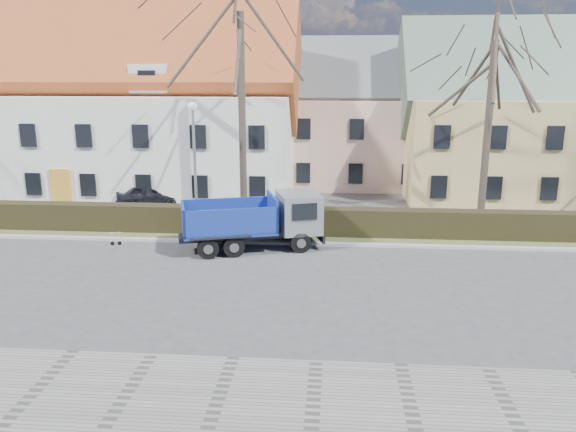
# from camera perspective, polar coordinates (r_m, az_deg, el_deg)

# --- Properties ---
(ground) EXTENTS (120.00, 120.00, 0.00)m
(ground) POSITION_cam_1_polar(r_m,az_deg,el_deg) (21.04, -2.69, -6.53)
(ground) COLOR #444446
(sidewalk_near) EXTENTS (80.00, 5.00, 0.08)m
(sidewalk_near) POSITION_cam_1_polar(r_m,az_deg,el_deg) (13.52, -7.52, -19.16)
(sidewalk_near) COLOR gray
(sidewalk_near) RESTS_ON ground
(curb_far) EXTENTS (80.00, 0.30, 0.12)m
(curb_far) POSITION_cam_1_polar(r_m,az_deg,el_deg) (25.35, -1.38, -2.72)
(curb_far) COLOR #A7A6A3
(curb_far) RESTS_ON ground
(grass_strip) EXTENTS (80.00, 3.00, 0.10)m
(grass_strip) POSITION_cam_1_polar(r_m,az_deg,el_deg) (26.88, -1.02, -1.75)
(grass_strip) COLOR #4E5630
(grass_strip) RESTS_ON ground
(hedge) EXTENTS (60.00, 0.90, 1.30)m
(hedge) POSITION_cam_1_polar(r_m,az_deg,el_deg) (26.53, -1.07, -0.63)
(hedge) COLOR black
(hedge) RESTS_ON ground
(building_white) EXTENTS (26.80, 10.80, 9.50)m
(building_white) POSITION_cam_1_polar(r_m,az_deg,el_deg) (38.87, -19.25, 9.47)
(building_white) COLOR white
(building_white) RESTS_ON ground
(building_pink) EXTENTS (10.80, 8.80, 8.00)m
(building_pink) POSITION_cam_1_polar(r_m,az_deg,el_deg) (39.69, 6.78, 9.15)
(building_pink) COLOR beige
(building_pink) RESTS_ON ground
(building_yellow) EXTENTS (18.80, 10.80, 8.50)m
(building_yellow) POSITION_cam_1_polar(r_m,az_deg,el_deg) (39.03, 25.03, 8.22)
(building_yellow) COLOR tan
(building_yellow) RESTS_ON ground
(tree_1) EXTENTS (9.20, 9.20, 12.65)m
(tree_1) POSITION_cam_1_polar(r_m,az_deg,el_deg) (28.40, -4.72, 11.92)
(tree_1) COLOR #3D322A
(tree_1) RESTS_ON ground
(tree_2) EXTENTS (8.00, 8.00, 11.00)m
(tree_2) POSITION_cam_1_polar(r_m,az_deg,el_deg) (29.04, 19.74, 9.56)
(tree_2) COLOR #3D322A
(tree_2) RESTS_ON ground
(dump_truck) EXTENTS (6.67, 4.05, 2.51)m
(dump_truck) POSITION_cam_1_polar(r_m,az_deg,el_deg) (24.33, -4.16, -0.57)
(dump_truck) COLOR navy
(dump_truck) RESTS_ON ground
(streetlight) EXTENTS (0.49, 0.49, 6.27)m
(streetlight) POSITION_cam_1_polar(r_m,az_deg,el_deg) (27.68, -9.44, 5.07)
(streetlight) COLOR #8E969B
(streetlight) RESTS_ON ground
(cart_frame) EXTENTS (0.81, 0.58, 0.67)m
(cart_frame) POSITION_cam_1_polar(r_m,az_deg,el_deg) (26.28, -17.56, -2.15)
(cart_frame) COLOR silver
(cart_frame) RESTS_ON ground
(parked_car_a) EXTENTS (4.10, 2.24, 1.32)m
(parked_car_a) POSITION_cam_1_polar(r_m,az_deg,el_deg) (33.40, -13.73, 2.10)
(parked_car_a) COLOR black
(parked_car_a) RESTS_ON ground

